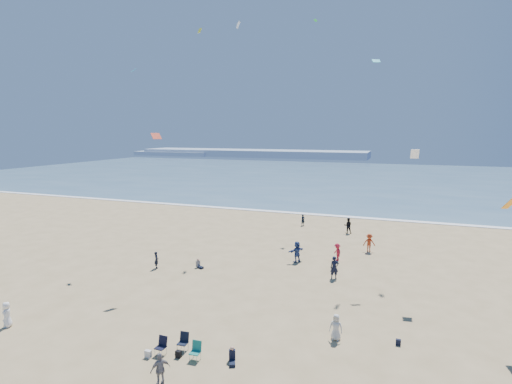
% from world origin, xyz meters
% --- Properties ---
extents(ocean, '(220.00, 100.00, 0.06)m').
position_xyz_m(ocean, '(0.00, 95.00, 0.03)').
color(ocean, '#476B84').
rests_on(ocean, ground).
extents(surf_line, '(220.00, 1.20, 0.08)m').
position_xyz_m(surf_line, '(0.00, 45.00, 0.04)').
color(surf_line, white).
rests_on(surf_line, ground).
extents(headland_far, '(110.00, 20.00, 3.20)m').
position_xyz_m(headland_far, '(-60.00, 170.00, 1.60)').
color(headland_far, '#7A8EA8').
rests_on(headland_far, ground).
extents(headland_near, '(40.00, 14.00, 2.00)m').
position_xyz_m(headland_near, '(-100.00, 165.00, 1.00)').
color(headland_near, '#7A8EA8').
rests_on(headland_near, ground).
extents(standing_flyers, '(28.16, 49.25, 1.95)m').
position_xyz_m(standing_flyers, '(2.95, 15.91, 0.89)').
color(standing_flyers, '#324A8A').
rests_on(standing_flyers, ground).
extents(seated_group, '(15.42, 25.50, 0.84)m').
position_xyz_m(seated_group, '(1.82, 4.38, 0.42)').
color(seated_group, white).
rests_on(seated_group, ground).
extents(chair_cluster, '(2.63, 1.43, 1.00)m').
position_xyz_m(chair_cluster, '(-1.67, 5.97, 0.50)').
color(chair_cluster, black).
rests_on(chair_cluster, ground).
extents(white_tote, '(0.35, 0.20, 0.40)m').
position_xyz_m(white_tote, '(-3.14, 5.21, 0.20)').
color(white_tote, silver).
rests_on(white_tote, ground).
extents(black_backpack, '(0.30, 0.22, 0.38)m').
position_xyz_m(black_backpack, '(-1.61, 5.78, 0.19)').
color(black_backpack, black).
rests_on(black_backpack, ground).
extents(navy_bag, '(0.28, 0.18, 0.34)m').
position_xyz_m(navy_bag, '(9.43, 11.20, 0.17)').
color(navy_bag, black).
rests_on(navy_bag, ground).
extents(kites_aloft, '(44.52, 41.98, 28.20)m').
position_xyz_m(kites_aloft, '(9.71, 12.84, 15.30)').
color(kites_aloft, white).
rests_on(kites_aloft, ground).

